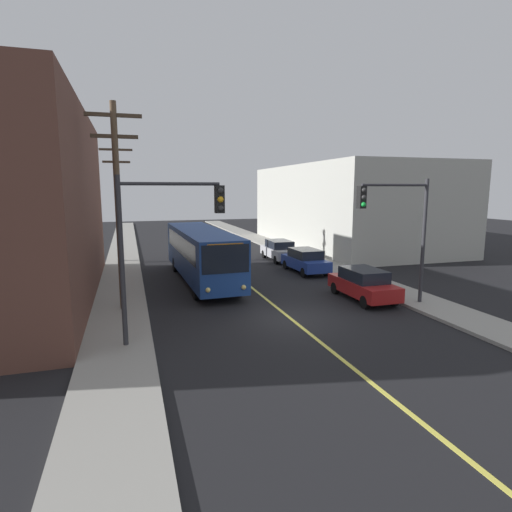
# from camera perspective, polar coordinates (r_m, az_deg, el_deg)

# --- Properties ---
(ground_plane) EXTENTS (120.00, 120.00, 0.00)m
(ground_plane) POSITION_cam_1_polar(r_m,az_deg,el_deg) (18.58, 4.79, -8.59)
(ground_plane) COLOR black
(sidewalk_left) EXTENTS (2.50, 90.00, 0.15)m
(sidewalk_left) POSITION_cam_1_polar(r_m,az_deg,el_deg) (27.00, -18.01, -3.20)
(sidewalk_left) COLOR gray
(sidewalk_left) RESTS_ON ground
(sidewalk_right) EXTENTS (2.50, 90.00, 0.15)m
(sidewalk_right) POSITION_cam_1_polar(r_m,az_deg,el_deg) (30.35, 10.50, -1.56)
(sidewalk_right) COLOR gray
(sidewalk_right) RESTS_ON ground
(lane_stripe_center) EXTENTS (0.16, 60.00, 0.01)m
(lane_stripe_center) POSITION_cam_1_polar(r_m,az_deg,el_deg) (32.59, -5.05, -0.83)
(lane_stripe_center) COLOR #D8CC4C
(lane_stripe_center) RESTS_ON ground
(building_right_warehouse) EXTENTS (12.00, 22.78, 7.93)m
(building_right_warehouse) POSITION_cam_1_polar(r_m,az_deg,el_deg) (42.98, 12.49, 6.73)
(building_right_warehouse) COLOR #B2B2A8
(building_right_warehouse) RESTS_ON ground
(city_bus) EXTENTS (2.90, 12.22, 3.20)m
(city_bus) POSITION_cam_1_polar(r_m,az_deg,el_deg) (25.73, -7.55, 0.53)
(city_bus) COLOR navy
(city_bus) RESTS_ON ground
(parked_car_red) EXTENTS (1.83, 4.40, 1.62)m
(parked_car_red) POSITION_cam_1_polar(r_m,az_deg,el_deg) (22.09, 14.55, -3.71)
(parked_car_red) COLOR maroon
(parked_car_red) RESTS_ON ground
(parked_car_blue) EXTENTS (1.93, 4.45, 1.62)m
(parked_car_blue) POSITION_cam_1_polar(r_m,az_deg,el_deg) (28.52, 6.80, -0.59)
(parked_car_blue) COLOR navy
(parked_car_blue) RESTS_ON ground
(parked_car_silver) EXTENTS (1.83, 4.41, 1.62)m
(parked_car_silver) POSITION_cam_1_polar(r_m,az_deg,el_deg) (33.16, 3.23, 0.83)
(parked_car_silver) COLOR #B7B7BC
(parked_car_silver) RESTS_ON ground
(utility_pole_near) EXTENTS (2.40, 0.28, 9.30)m
(utility_pole_near) POSITION_cam_1_polar(r_m,az_deg,el_deg) (19.77, -18.49, 7.63)
(utility_pole_near) COLOR brown
(utility_pole_near) RESTS_ON sidewalk_left
(utility_pole_mid) EXTENTS (2.40, 0.28, 9.03)m
(utility_pole_mid) POSITION_cam_1_polar(r_m,az_deg,el_deg) (33.51, -18.44, 7.85)
(utility_pole_mid) COLOR brown
(utility_pole_mid) RESTS_ON sidewalk_left
(traffic_signal_left_corner) EXTENTS (3.75, 0.48, 6.00)m
(traffic_signal_left_corner) POSITION_cam_1_polar(r_m,az_deg,el_deg) (15.02, -12.33, 3.78)
(traffic_signal_left_corner) COLOR #2D2D33
(traffic_signal_left_corner) RESTS_ON sidewalk_left
(traffic_signal_right_corner) EXTENTS (3.75, 0.48, 6.00)m
(traffic_signal_right_corner) POSITION_cam_1_polar(r_m,az_deg,el_deg) (20.57, 18.92, 4.91)
(traffic_signal_right_corner) COLOR #2D2D33
(traffic_signal_right_corner) RESTS_ON sidewalk_right
(fire_hydrant) EXTENTS (0.44, 0.26, 0.84)m
(fire_hydrant) POSITION_cam_1_polar(r_m,az_deg,el_deg) (26.62, 13.76, -2.07)
(fire_hydrant) COLOR red
(fire_hydrant) RESTS_ON sidewalk_right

